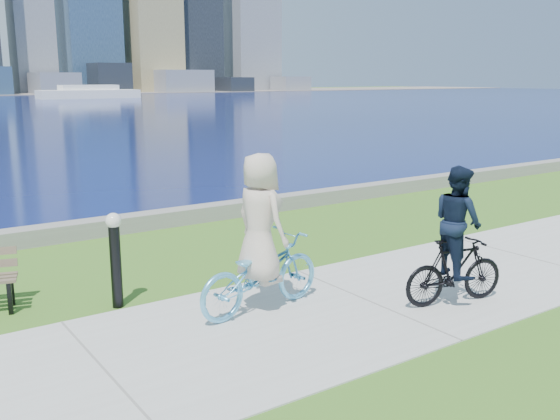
% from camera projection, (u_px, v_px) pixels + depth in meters
% --- Properties ---
extents(ground, '(320.00, 320.00, 0.00)m').
position_uv_depth(ground, '(368.00, 302.00, 9.29)').
color(ground, '#36651A').
rests_on(ground, ground).
extents(concrete_path, '(80.00, 3.50, 0.02)m').
position_uv_depth(concrete_path, '(368.00, 301.00, 9.29)').
color(concrete_path, '#AEAFA9').
rests_on(concrete_path, ground).
extents(seawall, '(90.00, 0.50, 0.35)m').
position_uv_depth(seawall, '(183.00, 216.00, 14.25)').
color(seawall, slate).
rests_on(seawall, ground).
extents(ferry_far, '(15.31, 4.37, 2.08)m').
position_uv_depth(ferry_far, '(89.00, 93.00, 97.52)').
color(ferry_far, white).
rests_on(ferry_far, ground).
extents(bollard_lamp, '(0.23, 0.23, 1.40)m').
position_uv_depth(bollard_lamp, '(115.00, 254.00, 8.92)').
color(bollard_lamp, black).
rests_on(bollard_lamp, ground).
extents(cyclist_woman, '(0.98, 2.17, 2.25)m').
position_uv_depth(cyclist_woman, '(260.00, 253.00, 8.74)').
color(cyclist_woman, '#61BCEC').
rests_on(cyclist_woman, ground).
extents(cyclist_man, '(0.85, 1.70, 2.04)m').
position_uv_depth(cyclist_man, '(456.00, 247.00, 9.01)').
color(cyclist_man, black).
rests_on(cyclist_man, ground).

